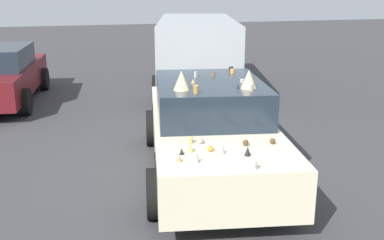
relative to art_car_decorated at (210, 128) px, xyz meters
The scene contains 3 objects.
ground_plane 0.75m from the art_car_decorated, behind, with size 60.00×60.00×0.00m, color #38383A.
art_car_decorated is the anchor object (origin of this frame).
parked_van_far_left 6.12m from the art_car_decorated, 13.76° to the right, with size 5.60×3.27×2.01m.
Camera 1 is at (-6.60, 2.09, 2.90)m, focal length 43.12 mm.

